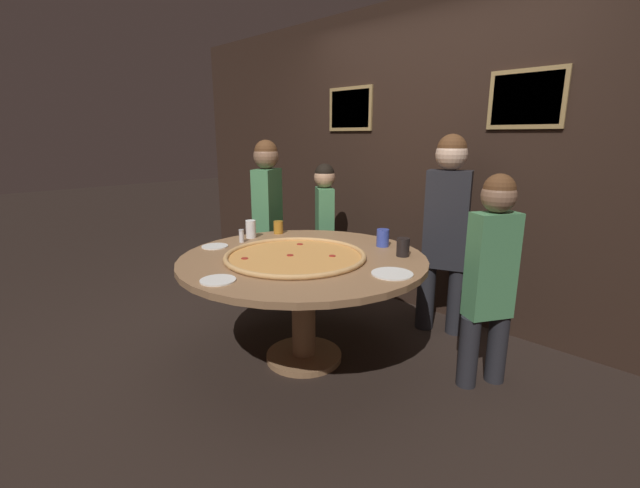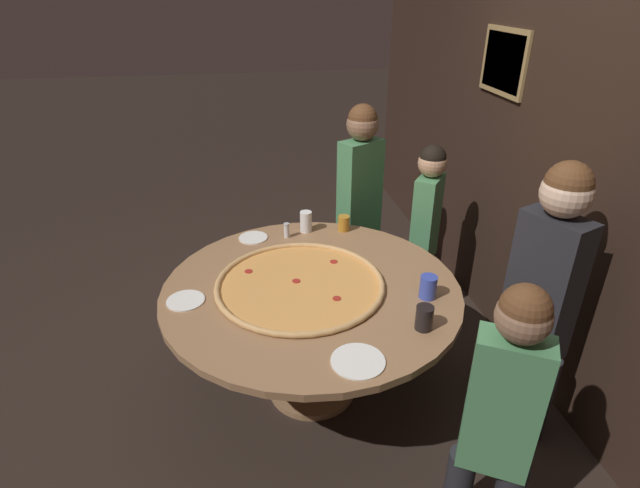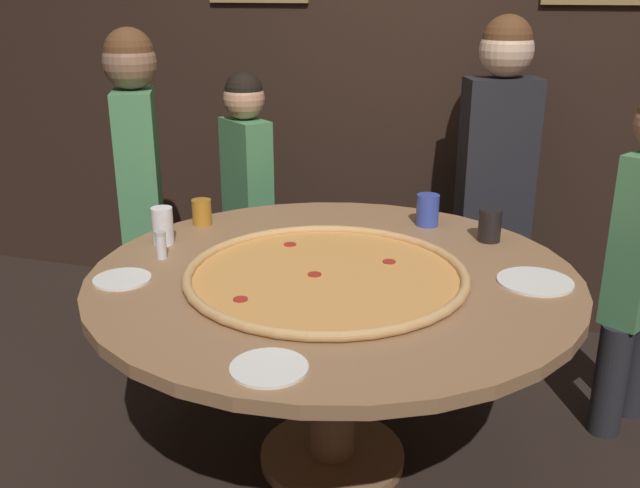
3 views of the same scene
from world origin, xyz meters
TOP-DOWN VIEW (x-y plane):
  - ground_plane at (0.00, 0.00)m, footprint 24.00×24.00m
  - back_wall at (0.00, 1.40)m, footprint 6.40×0.08m
  - dining_table at (0.00, 0.00)m, footprint 1.61×1.61m
  - giant_pizza at (-0.01, -0.06)m, footprint 0.92×0.92m
  - drink_cup_near_left at (-0.64, 0.32)m, footprint 0.08×0.08m
  - drink_cup_centre_back at (0.46, 0.46)m, footprint 0.08×0.08m
  - drink_cup_near_right at (-0.67, 0.07)m, footprint 0.08×0.08m
  - drink_cup_by_shaker at (0.21, 0.58)m, footprint 0.09×0.09m
  - white_plate_left_side at (0.03, -0.66)m, footprint 0.19×0.19m
  - white_plate_far_back at (-0.62, -0.28)m, footprint 0.18×0.18m
  - white_plate_beside_cup at (0.64, 0.10)m, footprint 0.24×0.24m
  - condiment_shaker at (-0.60, -0.06)m, footprint 0.04×0.04m
  - diner_far_left at (-0.70, 0.92)m, footprint 0.32×0.28m
  - diner_far_right at (-1.03, 0.52)m, footprint 0.29×0.39m
  - diner_side_left at (0.43, 1.07)m, footprint 0.40×0.27m

SIDE VIEW (x-z plane):
  - ground_plane at x=0.00m, z-range 0.00..0.00m
  - dining_table at x=0.00m, z-range 0.24..0.98m
  - diner_far_left at x=-0.70m, z-range 0.09..1.35m
  - white_plate_left_side at x=0.03m, z-range 0.74..0.75m
  - white_plate_far_back at x=-0.62m, z-range 0.74..0.75m
  - white_plate_beside_cup at x=0.64m, z-range 0.74..0.75m
  - giant_pizza at x=-0.01m, z-range 0.74..0.77m
  - condiment_shaker at x=-0.60m, z-range 0.74..0.84m
  - drink_cup_near_left at x=-0.64m, z-range 0.74..0.84m
  - drink_cup_centre_back at x=0.46m, z-range 0.74..0.86m
  - drink_cup_by_shaker at x=0.21m, z-range 0.74..0.86m
  - drink_cup_near_right at x=-0.67m, z-range 0.74..0.88m
  - diner_far_right at x=-1.03m, z-range 0.10..1.57m
  - diner_side_left at x=0.43m, z-range 0.10..1.62m
  - back_wall at x=0.00m, z-range 0.00..2.60m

